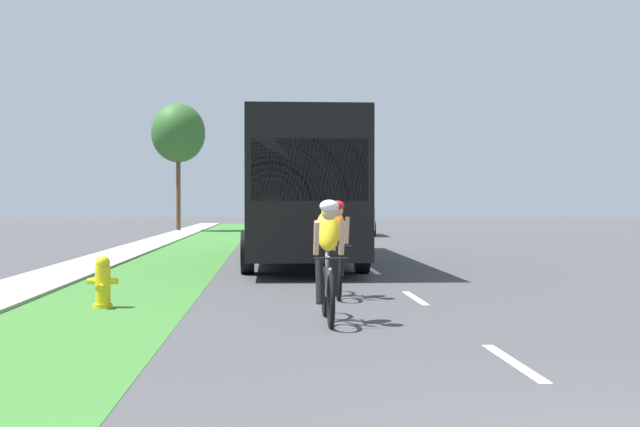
# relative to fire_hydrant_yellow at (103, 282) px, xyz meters

# --- Properties ---
(ground_plane) EXTENTS (120.00, 120.00, 0.00)m
(ground_plane) POSITION_rel_fire_hydrant_yellow_xyz_m (4.80, 12.14, -0.37)
(ground_plane) COLOR #424244
(grass_verge) EXTENTS (2.57, 70.00, 0.01)m
(grass_verge) POSITION_rel_fire_hydrant_yellow_xyz_m (0.00, 12.14, -0.37)
(grass_verge) COLOR #38722D
(grass_verge) RESTS_ON ground_plane
(sidewalk_concrete) EXTENTS (1.48, 70.00, 0.10)m
(sidewalk_concrete) POSITION_rel_fire_hydrant_yellow_xyz_m (-2.03, 12.14, -0.37)
(sidewalk_concrete) COLOR #9E998E
(sidewalk_concrete) RESTS_ON ground_plane
(lane_markings_center) EXTENTS (0.12, 52.71, 0.01)m
(lane_markings_center) POSITION_rel_fire_hydrant_yellow_xyz_m (4.80, 16.14, -0.37)
(lane_markings_center) COLOR white
(lane_markings_center) RESTS_ON ground_plane
(fire_hydrant_yellow) EXTENTS (0.44, 0.38, 0.76)m
(fire_hydrant_yellow) POSITION_rel_fire_hydrant_yellow_xyz_m (0.00, 0.00, 0.00)
(fire_hydrant_yellow) COLOR yellow
(fire_hydrant_yellow) RESTS_ON ground_plane
(cyclist_lead) EXTENTS (0.42, 1.72, 1.58)m
(cyclist_lead) POSITION_rel_fire_hydrant_yellow_xyz_m (3.19, -1.61, 0.44)
(cyclist_lead) COLOR black
(cyclist_lead) RESTS_ON ground_plane
(cyclist_trailing) EXTENTS (0.42, 1.72, 1.58)m
(cyclist_trailing) POSITION_rel_fire_hydrant_yellow_xyz_m (3.53, 1.08, 0.44)
(cyclist_trailing) COLOR black
(cyclist_trailing) RESTS_ON ground_plane
(bus_black) EXTENTS (2.78, 11.60, 3.48)m
(bus_black) POSITION_rel_fire_hydrant_yellow_xyz_m (3.22, 9.11, 1.61)
(bus_black) COLOR black
(bus_black) RESTS_ON ground_plane
(suv_silver) EXTENTS (2.15, 4.70, 1.79)m
(suv_silver) POSITION_rel_fire_hydrant_yellow_xyz_m (6.23, 25.58, 0.58)
(suv_silver) COLOR #A5A8AD
(suv_silver) RESTS_ON ground_plane
(sedan_blue) EXTENTS (1.98, 4.30, 1.52)m
(sedan_blue) POSITION_rel_fire_hydrant_yellow_xyz_m (3.10, 37.20, 0.40)
(sedan_blue) COLOR #23389E
(sedan_blue) RESTS_ON ground_plane
(street_tree_far) EXTENTS (2.97, 2.97, 7.07)m
(street_tree_far) POSITION_rel_fire_hydrant_yellow_xyz_m (-2.62, 31.86, 5.03)
(street_tree_far) COLOR brown
(street_tree_far) RESTS_ON ground_plane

